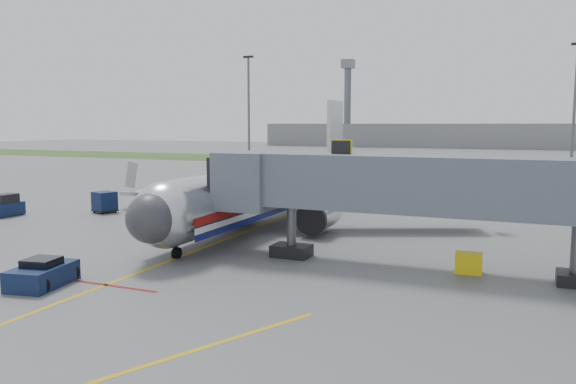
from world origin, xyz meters
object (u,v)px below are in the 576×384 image
at_px(pushback_tug, 42,274).
at_px(belt_loader, 237,215).
at_px(baggage_tug, 6,206).
at_px(ramp_worker, 222,212).
at_px(airliner, 272,189).

relative_size(pushback_tug, belt_loader, 0.75).
xyz_separation_m(pushback_tug, baggage_tug, (-19.25, 14.33, 0.27)).
xyz_separation_m(baggage_tug, ramp_worker, (18.25, 4.71, -0.05)).
height_order(pushback_tug, belt_loader, belt_loader).
height_order(pushback_tug, ramp_worker, ramp_worker).
bearing_deg(airliner, baggage_tug, -164.20).
bearing_deg(baggage_tug, pushback_tug, -36.66).
bearing_deg(belt_loader, ramp_worker, -167.17).
xyz_separation_m(pushback_tug, belt_loader, (0.20, 19.31, -0.01)).
height_order(airliner, pushback_tug, airliner).
bearing_deg(pushback_tug, baggage_tug, 143.34).
height_order(baggage_tug, ramp_worker, baggage_tug).
distance_m(airliner, pushback_tug, 20.82).
distance_m(pushback_tug, belt_loader, 19.31).
relative_size(baggage_tug, ramp_worker, 1.73).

